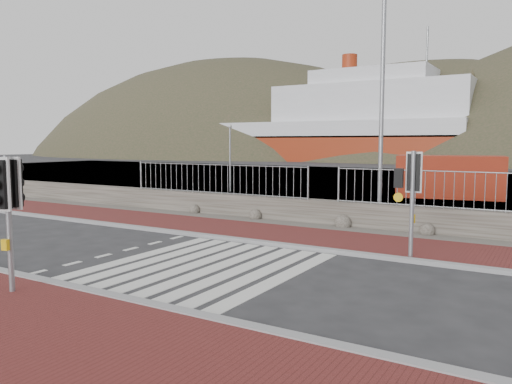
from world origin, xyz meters
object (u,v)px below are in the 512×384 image
Objects in this scene: streetlight at (386,85)px; shipping_container at (450,177)px; traffic_signal_near at (8,195)px; traffic_signal_far at (411,181)px; ferry at (333,128)px.

shipping_container is at bearing 102.35° from streetlight.
traffic_signal_near is at bearing -94.05° from streetlight.
traffic_signal_far is 0.51× the size of shipping_container.
streetlight is (26.61, -59.84, -0.32)m from ferry.
traffic_signal_near is 12.86m from streetlight.
ferry is at bearing 109.93° from shipping_container.
traffic_signal_near is 23.50m from shipping_container.
traffic_signal_far is 6.00m from streetlight.
streetlight is at bearing -66.03° from ferry.
ferry is 65.49m from streetlight.
ferry reaches higher than traffic_signal_near.
traffic_signal_near is 0.50× the size of shipping_container.
traffic_signal_near reaches higher than shipping_container.
ferry is 75.33m from traffic_signal_near.
traffic_signal_far is (28.74, -64.57, -3.33)m from ferry.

